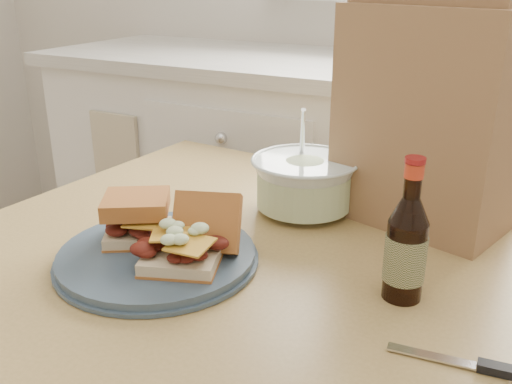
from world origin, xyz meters
The scene contains 9 objects.
cabinet_run centered at (0.00, 1.70, 0.47)m, with size 2.50×0.64×0.94m.
dining_table centered at (-0.13, 0.79, 0.65)m, with size 0.99×0.99×0.76m.
plate centered at (-0.19, 0.69, 0.77)m, with size 0.31×0.31×0.02m, color #3B4D60.
sandwich_left centered at (-0.25, 0.71, 0.82)m, with size 0.14×0.13×0.08m.
sandwich_right centered at (-0.13, 0.70, 0.82)m, with size 0.14×0.18×0.09m.
coleslaw_bowl centered at (-0.07, 0.99, 0.82)m, with size 0.20×0.20×0.20m.
beer_bottle centered at (0.17, 0.77, 0.84)m, with size 0.06×0.06×0.21m.
knife centered at (0.30, 0.66, 0.77)m, with size 0.17×0.03×0.01m.
paper_bag centered at (0.13, 1.06, 0.95)m, with size 0.29×0.19×0.38m, color #99714A.
Camera 1 is at (0.32, 0.06, 1.20)m, focal length 40.00 mm.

